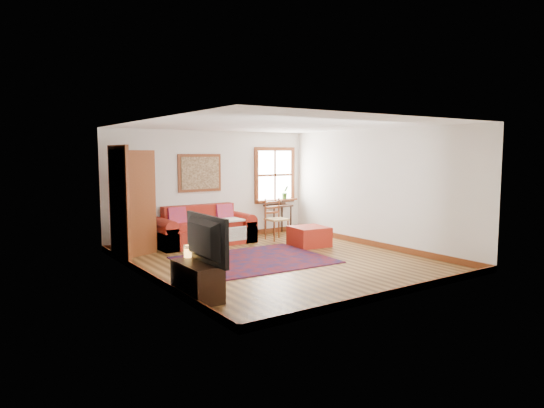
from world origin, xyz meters
TOP-DOWN VIEW (x-y plane):
  - ground at (0.00, 0.00)m, footprint 5.50×5.50m
  - room_envelope at (0.00, 0.02)m, footprint 5.04×5.54m
  - window at (1.78, 2.70)m, footprint 1.18×0.20m
  - doorway at (-2.21, 1.78)m, footprint 0.89×1.08m
  - framed_artwork at (-0.30, 2.71)m, footprint 1.05×0.07m
  - persian_rug at (-0.36, 0.32)m, footprint 2.74×2.23m
  - red_leather_sofa at (-0.41, 2.33)m, footprint 2.17×0.90m
  - red_ottoman at (1.37, 0.86)m, footprint 0.81×0.81m
  - side_table at (1.72, 2.53)m, footprint 0.60×0.45m
  - ladder_back_chair at (1.21, 1.93)m, footprint 0.45×0.43m
  - media_cabinet at (-2.28, -1.25)m, footprint 0.41×0.90m
  - television at (-2.26, -1.29)m, footprint 0.15×1.15m
  - candle_hurricane at (-2.23, -0.85)m, footprint 0.12×0.12m

SIDE VIEW (x-z plane):
  - ground at x=0.00m, z-range 0.00..0.00m
  - persian_rug at x=-0.36m, z-range 0.00..0.02m
  - red_ottoman at x=1.37m, z-range 0.00..0.42m
  - media_cabinet at x=-2.28m, z-range 0.00..0.50m
  - red_leather_sofa at x=-0.41m, z-range -0.14..0.71m
  - ladder_back_chair at x=1.21m, z-range 0.04..0.99m
  - candle_hurricane at x=-2.23m, z-range 0.49..0.67m
  - side_table at x=1.72m, z-range 0.24..0.96m
  - television at x=-2.26m, z-range 0.50..1.16m
  - doorway at x=-2.21m, z-range 0.00..2.14m
  - window at x=1.78m, z-range 0.62..2.00m
  - framed_artwork at x=-0.30m, z-range 1.13..1.98m
  - room_envelope at x=0.00m, z-range 0.39..2.91m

